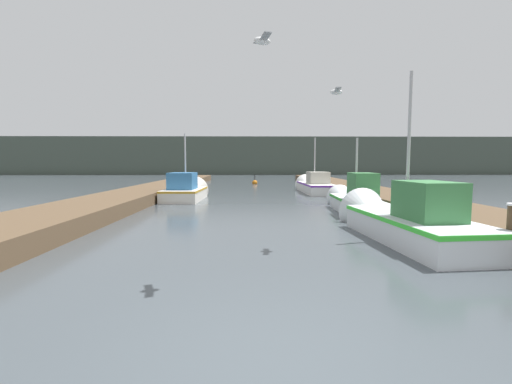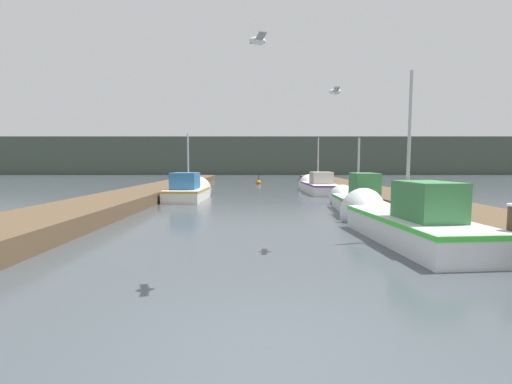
{
  "view_description": "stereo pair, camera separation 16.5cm",
  "coord_description": "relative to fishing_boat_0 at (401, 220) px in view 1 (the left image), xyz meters",
  "views": [
    {
      "loc": [
        -0.34,
        -3.13,
        1.97
      ],
      "look_at": [
        -0.11,
        10.95,
        0.75
      ],
      "focal_mm": 24.0,
      "sensor_mm": 36.0,
      "label": 1
    },
    {
      "loc": [
        -0.18,
        -3.13,
        1.97
      ],
      "look_at": [
        -0.11,
        10.95,
        0.75
      ],
      "focal_mm": 24.0,
      "sensor_mm": 36.0,
      "label": 2
    }
  ],
  "objects": [
    {
      "name": "dock_left",
      "position": [
        -9.84,
        10.32,
        -0.2
      ],
      "size": [
        2.74,
        40.0,
        0.54
      ],
      "color": "brown",
      "rests_on": "ground_plane"
    },
    {
      "name": "dock_right",
      "position": [
        2.58,
        10.32,
        -0.2
      ],
      "size": [
        2.74,
        40.0,
        0.54
      ],
      "color": "brown",
      "rests_on": "ground_plane"
    },
    {
      "name": "seagull_lead",
      "position": [
        -2.02,
        -0.93,
        3.1
      ],
      "size": [
        0.29,
        0.55,
        0.12
      ],
      "rotation": [
        0.0,
        0.0,
        4.66
      ],
      "color": "white"
    },
    {
      "name": "fishing_boat_3",
      "position": [
        0.27,
        14.02,
        -0.03
      ],
      "size": [
        1.76,
        6.28,
        4.05
      ],
      "rotation": [
        0.0,
        0.0,
        0.02
      ],
      "color": "silver",
      "rests_on": "ground_plane"
    },
    {
      "name": "seagull_1",
      "position": [
        -3.78,
        -3.16,
        3.44
      ],
      "size": [
        0.31,
        0.56,
        0.12
      ],
      "rotation": [
        0.0,
        0.0,
        1.89
      ],
      "color": "white"
    },
    {
      "name": "mooring_piling_0",
      "position": [
        1.19,
        8.34,
        0.11
      ],
      "size": [
        0.33,
        0.33,
        1.16
      ],
      "color": "#473523",
      "rests_on": "ground_plane"
    },
    {
      "name": "fishing_boat_1",
      "position": [
        0.19,
        4.72,
        -0.02
      ],
      "size": [
        1.54,
        5.59,
        3.25
      ],
      "rotation": [
        0.0,
        0.0,
        -0.04
      ],
      "color": "silver",
      "rests_on": "ground_plane"
    },
    {
      "name": "ground_plane",
      "position": [
        -3.63,
        -5.68,
        -0.47
      ],
      "size": [
        200.0,
        200.0,
        0.0
      ],
      "color": "#3D4449"
    },
    {
      "name": "mooring_piling_1",
      "position": [
        1.43,
        0.58,
        0.18
      ],
      "size": [
        0.34,
        0.34,
        1.28
      ],
      "color": "#473523",
      "rests_on": "ground_plane"
    },
    {
      "name": "fishing_boat_2",
      "position": [
        -7.4,
        9.54,
        -0.0
      ],
      "size": [
        1.94,
        4.45,
        4.03
      ],
      "rotation": [
        0.0,
        0.0,
        -0.03
      ],
      "color": "silver",
      "rests_on": "ground_plane"
    },
    {
      "name": "fishing_boat_0",
      "position": [
        0.0,
        0.0,
        0.0
      ],
      "size": [
        2.11,
        5.47,
        4.69
      ],
      "rotation": [
        0.0,
        0.0,
        0.09
      ],
      "color": "silver",
      "rests_on": "ground_plane"
    },
    {
      "name": "distant_shore_ridge",
      "position": [
        -3.63,
        54.05,
        2.59
      ],
      "size": [
        120.0,
        16.0,
        6.11
      ],
      "color": "#424C42",
      "rests_on": "ground_plane"
    },
    {
      "name": "channel_buoy",
      "position": [
        -3.57,
        22.44,
        -0.33
      ],
      "size": [
        0.48,
        0.48,
        0.98
      ],
      "color": "#BF6513",
      "rests_on": "ground_plane"
    }
  ]
}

